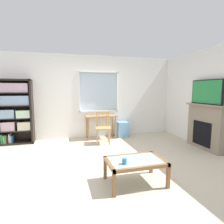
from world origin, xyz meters
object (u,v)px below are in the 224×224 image
Objects in this scene: fireplace at (205,127)px; sippy_cup at (124,161)px; bookshelf at (15,110)px; tv at (207,92)px; desk_under_window at (101,119)px; plastic_drawer_unit at (122,129)px; coffee_table at (135,163)px; wooden_chair at (103,127)px.

sippy_cup is at bearing -154.13° from fireplace.
bookshelf is 5.12m from tv.
desk_under_window is (2.42, -0.11, -0.35)m from bookshelf.
bookshelf is 1.91× the size of desk_under_window.
bookshelf is at bearing 125.00° from sippy_cup.
tv is (1.64, -1.75, 1.22)m from plastic_drawer_unit.
fireplace is at bearing -46.44° from plastic_drawer_unit.
tv reaches higher than coffee_table.
fireplace is (4.78, -1.80, -0.37)m from bookshelf.
bookshelf is 3.79m from sippy_cup.
bookshelf is 2.50m from wooden_chair.
desk_under_window is 2.87m from coffee_table.
fireplace reaches higher than coffee_table.
tv is 10.96× the size of sippy_cup.
plastic_drawer_unit is 5.44× the size of sippy_cup.
sippy_cup is (-0.97, -3.02, 0.20)m from plastic_drawer_unit.
wooden_chair is 2.47m from sippy_cup.
wooden_chair is 0.91× the size of tv.
coffee_table is at bearing -51.28° from bookshelf.
desk_under_window reaches higher than sippy_cup.
fireplace is at bearing 25.81° from coffee_table.
wooden_chair is at bearing -143.13° from plastic_drawer_unit.
wooden_chair is (-0.05, -0.51, -0.14)m from desk_under_window.
coffee_table is (2.38, -2.97, -0.61)m from bookshelf.
tv is 3.08m from sippy_cup.
desk_under_window is 1.05× the size of wooden_chair.
sippy_cup is at bearing -153.97° from tv.
fireplace reaches higher than plastic_drawer_unit.
tv is 1.07× the size of coffee_table.
tv is (2.39, -1.18, 1.00)m from wooden_chair.
plastic_drawer_unit is (0.70, 0.05, -0.36)m from desk_under_window.
tv is at bearing -46.76° from plastic_drawer_unit.
tv is (2.35, -1.70, 0.86)m from desk_under_window.
wooden_chair is at bearing 90.17° from coffee_table.
plastic_drawer_unit reaches higher than coffee_table.
desk_under_window is at bearing 144.15° from tv.
bookshelf is 3.20m from plastic_drawer_unit.
wooden_chair is at bearing 153.92° from fireplace.
wooden_chair is 0.98× the size of coffee_table.
fireplace is 1.29× the size of coffee_table.
desk_under_window is at bearing 84.69° from wooden_chair.
bookshelf reaches higher than plastic_drawer_unit.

